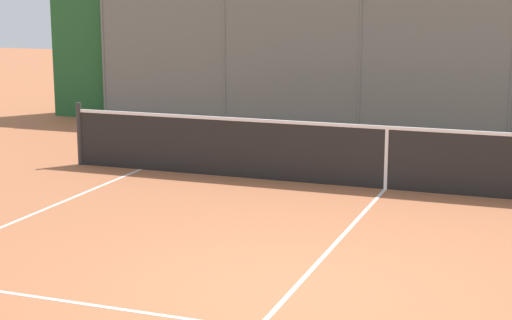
# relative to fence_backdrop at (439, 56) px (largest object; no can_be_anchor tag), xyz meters

# --- Properties ---
(ground_plane) EXTENTS (60.00, 60.00, 0.00)m
(ground_plane) POSITION_rel_fence_backdrop_xyz_m (0.00, 9.87, -1.63)
(ground_plane) COLOR #A8603D
(fence_backdrop) EXTENTS (17.92, 1.37, 3.29)m
(fence_backdrop) POSITION_rel_fence_backdrop_xyz_m (0.00, 0.00, 0.00)
(fence_backdrop) COLOR slate
(fence_backdrop) RESTS_ON ground
(tennis_net) EXTENTS (10.66, 0.09, 1.07)m
(tennis_net) POSITION_rel_fence_backdrop_xyz_m (0.00, 5.19, -1.14)
(tennis_net) COLOR #2D2D2D
(tennis_net) RESTS_ON ground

